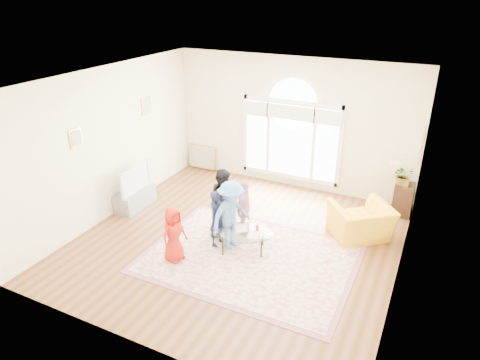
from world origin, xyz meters
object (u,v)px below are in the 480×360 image
at_px(tv_console, 135,198).
at_px(area_rug, 250,258).
at_px(television, 133,178).
at_px(coffee_table, 243,233).
at_px(armchair, 360,222).

bearing_deg(tv_console, area_rug, -12.67).
xyz_separation_m(television, coffee_table, (2.99, -0.55, -0.32)).
relative_size(area_rug, coffee_table, 2.75).
distance_m(coffee_table, armchair, 2.40).
xyz_separation_m(coffee_table, armchair, (1.89, 1.47, -0.04)).
bearing_deg(coffee_table, tv_console, 150.57).
bearing_deg(tv_console, television, -0.00).
bearing_deg(television, armchair, 10.75).
relative_size(coffee_table, armchair, 1.19).
height_order(television, armchair, television).
bearing_deg(area_rug, armchair, 44.73).
height_order(area_rug, coffee_table, coffee_table).
bearing_deg(armchair, area_rug, 5.43).
relative_size(tv_console, armchair, 0.91).
height_order(coffee_table, armchair, armchair).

